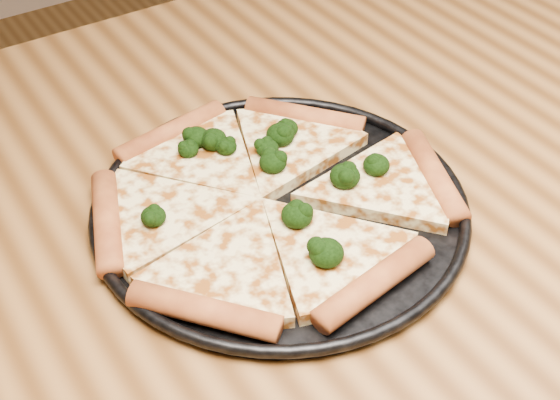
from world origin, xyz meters
TOP-DOWN VIEW (x-y plane):
  - dining_table at (0.00, 0.00)m, footprint 1.20×0.90m
  - pizza_pan at (-0.05, 0.04)m, footprint 0.33×0.33m
  - pizza at (-0.06, 0.05)m, footprint 0.34×0.30m
  - broccoli_florets at (-0.03, 0.07)m, footprint 0.22×0.22m

SIDE VIEW (x-z plane):
  - dining_table at x=0.00m, z-range 0.28..1.03m
  - pizza_pan at x=-0.05m, z-range 0.75..0.77m
  - pizza at x=-0.06m, z-range 0.75..0.78m
  - broccoli_florets at x=-0.03m, z-range 0.76..0.79m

